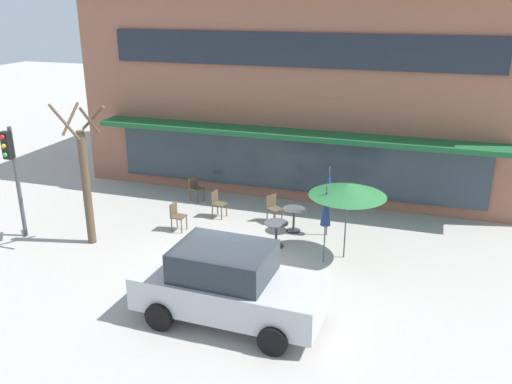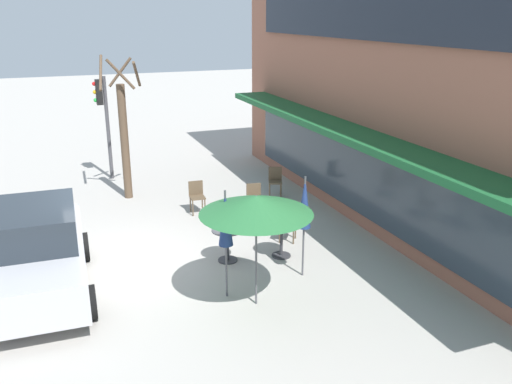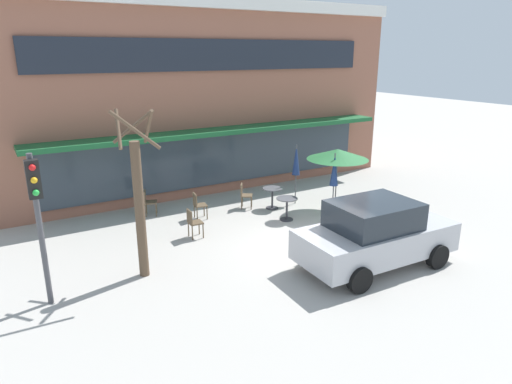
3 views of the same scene
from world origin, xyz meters
name	(u,v)px [view 2 (image 2 of 3)]	position (x,y,z in m)	size (l,w,h in m)	color
ground_plane	(130,265)	(0.00, 0.00, 0.00)	(80.00, 80.00, 0.00)	#ADA8A0
building_facade	(502,80)	(0.00, 9.96, 3.64)	(16.34, 9.10, 7.29)	#935B47
cafe_table_near_wall	(227,240)	(0.56, 2.10, 0.52)	(0.70, 0.70, 0.76)	#333338
cafe_table_streetside	(281,235)	(0.77, 3.33, 0.52)	(0.70, 0.70, 0.76)	#333338
patio_umbrella_green_folded	(256,205)	(2.56, 2.02, 2.02)	(2.10, 2.10, 2.20)	#4C4C51
patio_umbrella_cream_folded	(225,219)	(2.08, 1.59, 1.63)	(0.28, 0.28, 2.20)	#4C4C51
patio_umbrella_corner_open	(305,203)	(1.81, 3.37, 1.63)	(0.28, 0.28, 2.20)	#4C4C51
cafe_chair_0	(197,195)	(-2.71, 2.29, 0.53)	(0.42, 0.42, 0.89)	brown
cafe_chair_1	(288,220)	(-0.05, 3.87, 0.53)	(0.55, 0.55, 0.89)	brown
cafe_chair_2	(275,180)	(-3.23, 4.88, 0.53)	(0.52, 0.52, 0.89)	brown
cafe_chair_3	(254,197)	(-1.91, 3.70, 0.53)	(0.45, 0.45, 0.89)	brown
parked_sedan	(36,252)	(0.59, -1.84, 0.88)	(4.26, 2.12, 1.76)	#B7B7BC
street_tree	(124,134)	(-4.72, 0.69, 1.96)	(1.26, 1.29, 4.19)	brown
traffic_light_pole	(103,111)	(-6.93, 0.37, 2.30)	(0.26, 0.44, 3.40)	#47474C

